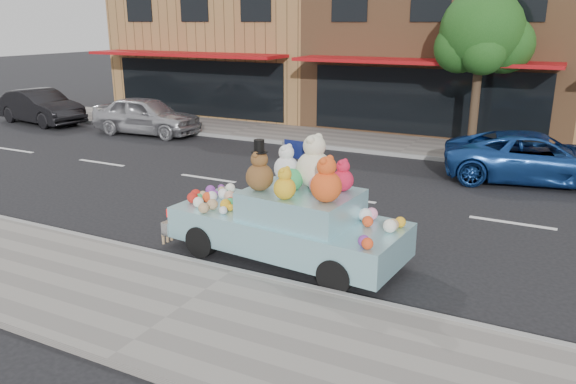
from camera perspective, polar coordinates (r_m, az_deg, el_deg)
The scene contains 12 objects.
ground at distance 14.03m, azimuth 5.43°, elevation -0.61°, with size 120.00×120.00×0.00m, color black.
near_sidewalk at distance 8.74m, azimuth -10.90°, elevation -11.75°, with size 60.00×3.00×0.12m, color gray.
far_sidewalk at distance 20.02m, azimuth 12.37°, elevation 4.57°, with size 60.00×3.00×0.12m, color gray.
near_kerb at distance 9.83m, azimuth -5.53°, elevation -8.11°, with size 60.00×0.12×0.13m, color gray.
far_kerb at distance 18.60m, azimuth 11.17°, elevation 3.73°, with size 60.00×0.12×0.13m, color gray.
storefront_left at distance 28.61m, azimuth -4.50°, elevation 15.75°, with size 10.00×9.80×7.30m.
storefront_mid at distance 24.93m, azimuth 16.29°, elevation 14.98°, with size 10.00×9.80×7.30m.
street_tree at distance 19.24m, azimuth 19.13°, elevation 14.50°, with size 3.00×2.70×5.22m.
car_silver at distance 22.52m, azimuth -14.19°, elevation 7.54°, with size 1.73×4.31×1.47m, color #AFAFB4.
car_blue at distance 16.66m, azimuth 23.91°, elevation 3.20°, with size 2.23×4.83×1.34m, color #1B4595.
car_dark at distance 26.41m, azimuth -23.83°, elevation 7.93°, with size 1.54×4.43×1.46m, color black.
art_car at distance 10.18m, azimuth 0.14°, elevation -2.54°, with size 4.62×2.14×2.31m.
Camera 1 is at (4.85, -12.47, 4.21)m, focal length 35.00 mm.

